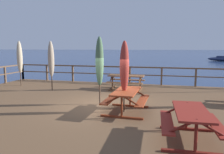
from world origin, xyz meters
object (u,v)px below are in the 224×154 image
Objects in this scene: picnic_table_front_left at (191,118)px; patio_umbrella_short_mid at (51,59)px; picnic_table_back_right at (126,96)px; sailboat_distant at (223,59)px; picnic_table_front_right at (126,79)px; patio_umbrella_tall_front at (20,57)px; patio_umbrella_short_back at (125,60)px; patio_umbrella_short_front at (100,62)px; patio_umbrella_tall_mid_left at (124,67)px.

picnic_table_front_left is 8.14m from patio_umbrella_short_mid.
picnic_table_back_right is 0.24× the size of sailboat_distant.
sailboat_distant reaches higher than patio_umbrella_short_mid.
picnic_table_front_left is 6.69m from picnic_table_front_right.
patio_umbrella_short_back is (6.18, 0.46, -0.10)m from patio_umbrella_tall_front.
picnic_table_front_right is 0.25× the size of sailboat_distant.
sailboat_distant is at bearing 64.27° from patio_umbrella_tall_front.
sailboat_distant reaches higher than patio_umbrella_short_front.
patio_umbrella_short_mid reaches higher than picnic_table_back_right.
patio_umbrella_short_back is (-0.08, 0.03, 1.01)m from picnic_table_front_right.
picnic_table_front_right is 1.02m from patio_umbrella_short_back.
patio_umbrella_short_mid is at bearing 143.42° from picnic_table_front_left.
patio_umbrella_tall_mid_left is at bearing -105.90° from sailboat_distant.
picnic_table_front_left is 47.69m from sailboat_distant.
patio_umbrella_short_front is (-0.42, -3.34, 1.14)m from picnic_table_front_right.
picnic_table_front_right is 0.77× the size of patio_umbrella_tall_mid_left.
patio_umbrella_short_mid is (-4.52, 2.84, 1.08)m from picnic_table_back_right.
picnic_table_back_right is at bearing -32.69° from patio_umbrella_short_front.
picnic_table_front_right is (-0.81, 4.13, 0.00)m from picnic_table_back_right.
picnic_table_front_left and picnic_table_back_right have the same top height.
sailboat_distant is at bearing 74.10° from patio_umbrella_tall_mid_left.
patio_umbrella_short_back reaches higher than picnic_table_front_left.
patio_umbrella_tall_mid_left reaches higher than patio_umbrella_short_back.
picnic_table_back_right is 0.96× the size of picnic_table_front_right.
sailboat_distant is (12.60, 44.52, -0.70)m from picnic_table_back_right.
patio_umbrella_tall_front is at bearing 152.10° from patio_umbrella_tall_mid_left.
patio_umbrella_tall_mid_left is 0.96× the size of patio_umbrella_short_mid.
patio_umbrella_tall_front is at bearing 147.88° from picnic_table_front_left.
sailboat_distant reaches higher than patio_umbrella_tall_mid_left.
picnic_table_back_right and picnic_table_front_right have the same top height.
picnic_table_front_left is 6.82m from patio_umbrella_short_back.
picnic_table_back_right is 5.45m from patio_umbrella_short_mid.
picnic_table_front_right is at bearing 101.04° from picnic_table_back_right.
patio_umbrella_short_mid is at bearing -18.59° from patio_umbrella_tall_front.
picnic_table_front_right is 4.32m from patio_umbrella_tall_mid_left.
picnic_table_front_right is at bearing 3.94° from patio_umbrella_tall_front.
patio_umbrella_short_mid is (-3.30, 2.06, -0.06)m from patio_umbrella_short_front.
patio_umbrella_short_back is at bearing 84.22° from patio_umbrella_short_front.
sailboat_distant reaches higher than picnic_table_front_left.
patio_umbrella_short_front reaches higher than patio_umbrella_tall_mid_left.
picnic_table_back_right is 0.71× the size of patio_umbrella_short_mid.
patio_umbrella_short_front reaches higher than picnic_table_front_left.
picnic_table_front_right is 0.71× the size of patio_umbrella_short_front.
patio_umbrella_tall_mid_left is 46.32m from sailboat_distant.
patio_umbrella_short_mid reaches higher than patio_umbrella_short_back.
picnic_table_front_left is at bearing -65.64° from picnic_table_front_right.
picnic_table_front_left is 0.74× the size of patio_umbrella_tall_mid_left.
picnic_table_back_right is 1.85m from patio_umbrella_short_front.
patio_umbrella_tall_front is 6.20m from patio_umbrella_short_back.
patio_umbrella_short_front is at bearing 145.52° from patio_umbrella_tall_mid_left.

